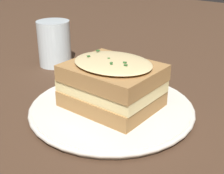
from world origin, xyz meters
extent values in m
plane|color=#473021|center=(0.00, 0.00, 0.00)|extent=(2.40, 2.40, 0.00)
cylinder|color=silver|center=(0.02, 0.00, 0.01)|extent=(0.25, 0.25, 0.01)
torus|color=silver|center=(0.02, 0.00, 0.01)|extent=(0.27, 0.27, 0.01)
cube|color=#A37542|center=(0.02, 0.00, 0.03)|extent=(0.14, 0.12, 0.03)
cube|color=#EFDB93|center=(0.02, 0.00, 0.05)|extent=(0.15, 0.11, 0.02)
cube|color=#A37542|center=(0.02, 0.00, 0.07)|extent=(0.14, 0.12, 0.03)
ellipsoid|color=beige|center=(0.02, 0.00, 0.09)|extent=(0.13, 0.11, 0.01)
cube|color=#2D6028|center=(-0.02, -0.01, 0.09)|extent=(0.00, 0.01, 0.00)
cube|color=#2D6028|center=(0.04, -0.02, 0.09)|extent=(0.00, 0.00, 0.00)
cube|color=#2D6028|center=(0.05, 0.00, 0.09)|extent=(0.01, 0.01, 0.00)
cube|color=#2D6028|center=(0.05, -0.01, 0.09)|extent=(0.01, 0.01, 0.00)
cube|color=#2D6028|center=(0.03, -0.01, 0.09)|extent=(0.00, 0.01, 0.00)
cube|color=#2D6028|center=(-0.02, 0.02, 0.09)|extent=(0.01, 0.01, 0.00)
cube|color=#2D6028|center=(0.02, 0.00, 0.09)|extent=(0.00, 0.00, 0.00)
cylinder|color=silver|center=(-0.23, 0.09, 0.05)|extent=(0.07, 0.07, 0.10)
camera|label=1|loc=(0.31, -0.34, 0.25)|focal=50.00mm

